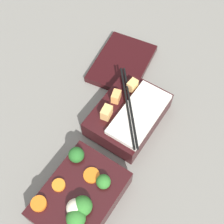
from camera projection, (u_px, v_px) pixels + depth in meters
ground_plane at (109, 162)px, 0.70m from camera, size 3.00×3.00×0.00m
bento_tray_vegetable at (80, 196)px, 0.63m from camera, size 0.19×0.14×0.08m
bento_tray_rice at (129, 114)px, 0.73m from camera, size 0.19×0.15×0.08m
bento_lid at (122, 63)px, 0.84m from camera, size 0.20×0.16×0.02m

